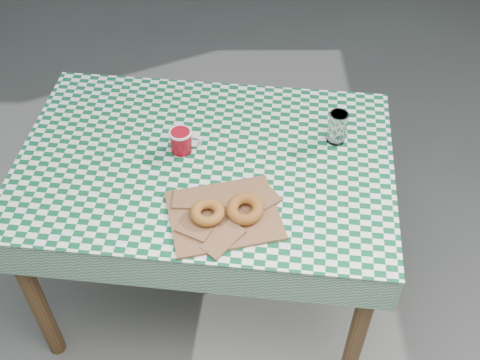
# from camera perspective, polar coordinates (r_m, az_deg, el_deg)

# --- Properties ---
(ground) EXTENTS (60.00, 60.00, 0.00)m
(ground) POSITION_cam_1_polar(r_m,az_deg,el_deg) (2.52, -2.36, -11.91)
(ground) COLOR #565550
(ground) RESTS_ON ground
(table) EXTENTS (1.33, 0.97, 0.75)m
(table) POSITION_cam_1_polar(r_m,az_deg,el_deg) (2.27, -3.03, -4.90)
(table) COLOR #52341C
(table) RESTS_ON ground
(tablecloth) EXTENTS (1.35, 0.99, 0.01)m
(tablecloth) POSITION_cam_1_polar(r_m,az_deg,el_deg) (1.99, -3.45, 1.93)
(tablecloth) COLOR #0C512C
(tablecloth) RESTS_ON table
(paper_bag) EXTENTS (0.38, 0.33, 0.02)m
(paper_bag) POSITION_cam_1_polar(r_m,az_deg,el_deg) (1.81, -1.54, -3.34)
(paper_bag) COLOR brown
(paper_bag) RESTS_ON tablecloth
(bagel_front) EXTENTS (0.11, 0.11, 0.03)m
(bagel_front) POSITION_cam_1_polar(r_m,az_deg,el_deg) (1.78, -3.17, -3.16)
(bagel_front) COLOR #A25A21
(bagel_front) RESTS_ON paper_bag
(bagel_back) EXTENTS (0.16, 0.16, 0.04)m
(bagel_back) POSITION_cam_1_polar(r_m,az_deg,el_deg) (1.79, 0.48, -2.81)
(bagel_back) COLOR #985F1F
(bagel_back) RESTS_ON paper_bag
(coffee_mug) EXTENTS (0.15, 0.15, 0.08)m
(coffee_mug) POSITION_cam_1_polar(r_m,az_deg,el_deg) (2.00, -5.71, 3.76)
(coffee_mug) COLOR maroon
(coffee_mug) RESTS_ON tablecloth
(drinking_glass) EXTENTS (0.08, 0.08, 0.12)m
(drinking_glass) POSITION_cam_1_polar(r_m,az_deg,el_deg) (2.04, 9.35, 5.03)
(drinking_glass) COLOR silver
(drinking_glass) RESTS_ON tablecloth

